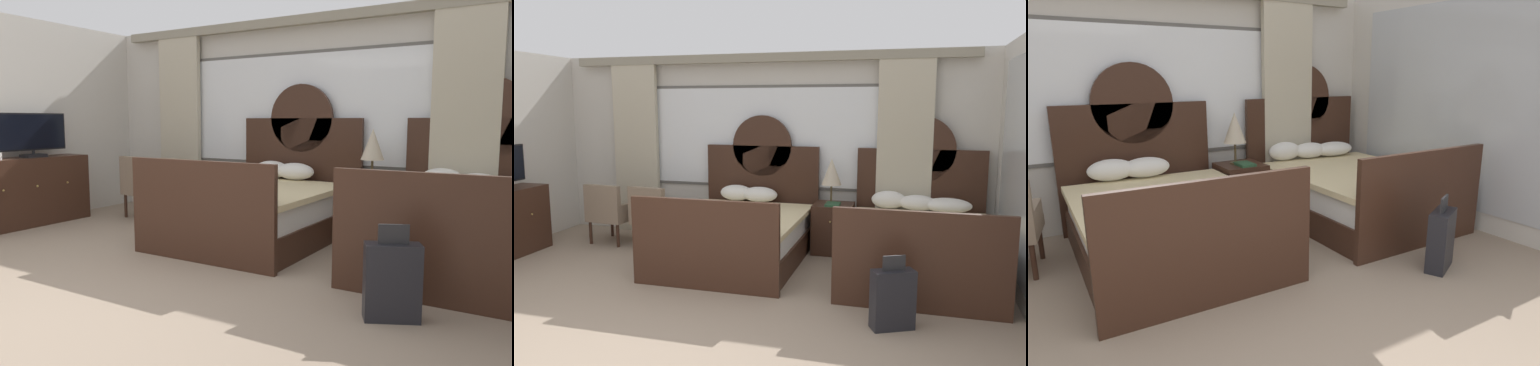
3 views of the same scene
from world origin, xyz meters
The scene contains 9 objects.
wall_back_window centered at (0.00, 4.03, 1.41)m, with size 6.36×0.22×2.70m.
bed_near_window centered at (0.02, 2.90, 0.36)m, with size 1.66×2.22×1.82m.
bed_near_mirror centered at (2.23, 2.91, 0.37)m, with size 1.66×2.22×1.82m.
nightstand_between_beds centered at (1.13, 3.56, 0.33)m, with size 0.52×0.54×0.66m.
table_lamp_on_nightstand centered at (1.08, 3.61, 1.08)m, with size 0.27×0.27×0.61m.
book_on_nightstand centered at (1.13, 3.46, 0.67)m, with size 0.18×0.26×0.03m.
armchair_by_window_left centered at (-1.31, 3.16, 0.47)m, with size 0.66×0.66×0.86m.
armchair_by_window_centre centered at (-2.01, 3.16, 0.47)m, with size 0.62×0.62×0.86m.
suitcase_on_floor centered at (2.00, 1.33, 0.27)m, with size 0.41×0.31×0.67m.
Camera 2 is at (2.12, -3.06, 1.96)m, focal length 35.64 mm.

